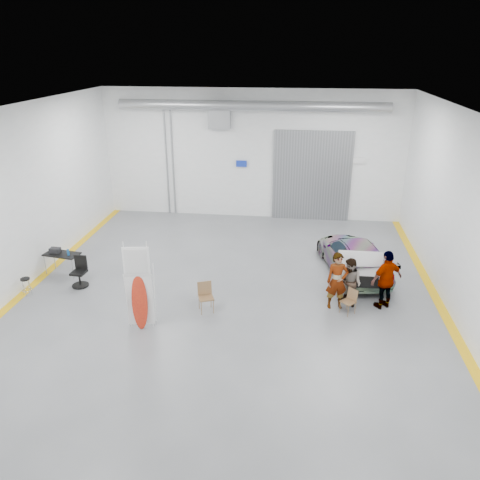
# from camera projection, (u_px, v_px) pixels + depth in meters

# --- Properties ---
(ground) EXTENTS (16.00, 16.00, 0.00)m
(ground) POSITION_uv_depth(u_px,v_px,m) (228.00, 296.00, 15.57)
(ground) COLOR slate
(ground) RESTS_ON ground
(room_shell) EXTENTS (14.02, 16.18, 6.01)m
(room_shell) POSITION_uv_depth(u_px,v_px,m) (243.00, 160.00, 16.01)
(room_shell) COLOR silver
(room_shell) RESTS_ON ground
(sedan_car) EXTENTS (2.79, 4.70, 1.28)m
(sedan_car) POSITION_uv_depth(u_px,v_px,m) (353.00, 255.00, 17.03)
(sedan_car) COLOR white
(sedan_car) RESTS_ON ground
(person_a) EXTENTS (0.75, 0.55, 1.87)m
(person_a) POSITION_uv_depth(u_px,v_px,m) (337.00, 281.00, 14.55)
(person_a) COLOR #8C5B4C
(person_a) RESTS_ON ground
(person_b) EXTENTS (0.99, 0.97, 1.61)m
(person_b) POSITION_uv_depth(u_px,v_px,m) (350.00, 283.00, 14.72)
(person_b) COLOR slate
(person_b) RESTS_ON ground
(person_c) EXTENTS (1.21, 0.98, 1.95)m
(person_c) POSITION_uv_depth(u_px,v_px,m) (386.00, 280.00, 14.53)
(person_c) COLOR #A44E36
(person_c) RESTS_ON ground
(surfboard_display) EXTENTS (0.77, 0.29, 2.74)m
(surfboard_display) POSITION_uv_depth(u_px,v_px,m) (138.00, 294.00, 13.41)
(surfboard_display) COLOR white
(surfboard_display) RESTS_ON ground
(folding_chair_near) EXTENTS (0.57, 0.61, 0.93)m
(folding_chair_near) POSITION_uv_depth(u_px,v_px,m) (206.00, 303.00, 14.57)
(folding_chair_near) COLOR brown
(folding_chair_near) RESTS_ON ground
(folding_chair_far) EXTENTS (0.52, 0.60, 0.79)m
(folding_chair_far) POSITION_uv_depth(u_px,v_px,m) (348.00, 306.00, 14.47)
(folding_chair_far) COLOR brown
(folding_chair_far) RESTS_ON ground
(shop_stool) EXTENTS (0.32, 0.32, 0.62)m
(shop_stool) POSITION_uv_depth(u_px,v_px,m) (27.00, 287.00, 15.50)
(shop_stool) COLOR black
(shop_stool) RESTS_ON ground
(work_table) EXTENTS (1.34, 0.82, 1.02)m
(work_table) POSITION_uv_depth(u_px,v_px,m) (60.00, 253.00, 16.83)
(work_table) COLOR gray
(work_table) RESTS_ON ground
(office_chair) EXTENTS (0.57, 0.57, 1.06)m
(office_chair) POSITION_uv_depth(u_px,v_px,m) (80.00, 273.00, 16.08)
(office_chair) COLOR black
(office_chair) RESTS_ON ground
(trunk_lid) EXTENTS (1.49, 0.90, 0.04)m
(trunk_lid) POSITION_uv_depth(u_px,v_px,m) (361.00, 262.00, 14.99)
(trunk_lid) COLOR silver
(trunk_lid) RESTS_ON sedan_car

